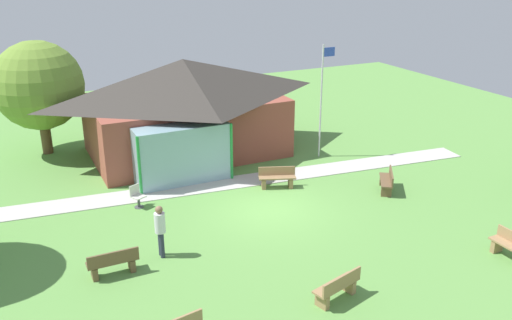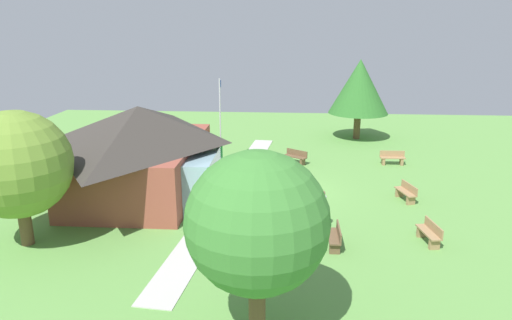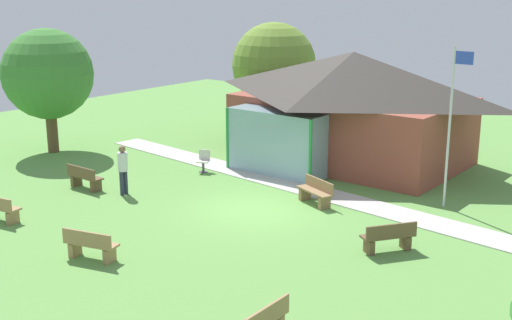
{
  "view_description": "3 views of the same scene",
  "coord_description": "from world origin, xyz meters",
  "px_view_note": "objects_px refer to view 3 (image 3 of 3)",
  "views": [
    {
      "loc": [
        -8.36,
        -16.34,
        8.95
      ],
      "look_at": [
        0.41,
        1.94,
        1.23
      ],
      "focal_mm": 38.2,
      "sensor_mm": 36.0,
      "label": 1
    },
    {
      "loc": [
        -22.96,
        -0.12,
        8.4
      ],
      "look_at": [
        0.64,
        1.58,
        1.46
      ],
      "focal_mm": 33.07,
      "sensor_mm": 36.0,
      "label": 2
    },
    {
      "loc": [
        12.7,
        -16.14,
        7.04
      ],
      "look_at": [
        -0.87,
        1.16,
        1.27
      ],
      "focal_mm": 46.99,
      "sensor_mm": 36.0,
      "label": 3
    }
  ],
  "objects_px": {
    "tree_behind_pavilion_left": "(274,65)",
    "pavilion": "(349,105)",
    "bench_mid_right": "(389,238)",
    "visitor_strolling_lawn": "(123,166)",
    "tree_west_hedge": "(48,74)",
    "bench_front_center": "(90,246)",
    "flagpole": "(451,120)",
    "bench_mid_left": "(85,178)",
    "bench_rear_near_path": "(316,192)",
    "patio_chair_west": "(204,161)"
  },
  "relations": [
    {
      "from": "tree_behind_pavilion_left",
      "to": "bench_rear_near_path",
      "type": "bearing_deg",
      "value": -46.41
    },
    {
      "from": "tree_west_hedge",
      "to": "bench_mid_left",
      "type": "bearing_deg",
      "value": -25.49
    },
    {
      "from": "flagpole",
      "to": "bench_rear_near_path",
      "type": "distance_m",
      "value": 4.9
    },
    {
      "from": "flagpole",
      "to": "tree_behind_pavilion_left",
      "type": "height_order",
      "value": "tree_behind_pavilion_left"
    },
    {
      "from": "bench_mid_left",
      "to": "tree_west_hedge",
      "type": "distance_m",
      "value": 6.81
    },
    {
      "from": "bench_mid_right",
      "to": "tree_west_hedge",
      "type": "height_order",
      "value": "tree_west_hedge"
    },
    {
      "from": "tree_west_hedge",
      "to": "tree_behind_pavilion_left",
      "type": "height_order",
      "value": "tree_behind_pavilion_left"
    },
    {
      "from": "bench_front_center",
      "to": "bench_mid_right",
      "type": "distance_m",
      "value": 7.97
    },
    {
      "from": "tree_west_hedge",
      "to": "tree_behind_pavilion_left",
      "type": "bearing_deg",
      "value": 62.3
    },
    {
      "from": "bench_mid_right",
      "to": "bench_front_center",
      "type": "bearing_deg",
      "value": 166.88
    },
    {
      "from": "bench_rear_near_path",
      "to": "bench_mid_right",
      "type": "xyz_separation_m",
      "value": [
        3.81,
        -2.23,
        0.0
      ]
    },
    {
      "from": "patio_chair_west",
      "to": "tree_behind_pavilion_left",
      "type": "height_order",
      "value": "tree_behind_pavilion_left"
    },
    {
      "from": "pavilion",
      "to": "patio_chair_west",
      "type": "bearing_deg",
      "value": -126.58
    },
    {
      "from": "tree_behind_pavilion_left",
      "to": "pavilion",
      "type": "bearing_deg",
      "value": -26.26
    },
    {
      "from": "pavilion",
      "to": "bench_mid_right",
      "type": "relative_size",
      "value": 6.49
    },
    {
      "from": "bench_front_center",
      "to": "visitor_strolling_lawn",
      "type": "height_order",
      "value": "visitor_strolling_lawn"
    },
    {
      "from": "bench_mid_left",
      "to": "flagpole",
      "type": "bearing_deg",
      "value": 28.92
    },
    {
      "from": "flagpole",
      "to": "tree_west_hedge",
      "type": "height_order",
      "value": "tree_west_hedge"
    },
    {
      "from": "bench_rear_near_path",
      "to": "pavilion",
      "type": "bearing_deg",
      "value": -48.58
    },
    {
      "from": "patio_chair_west",
      "to": "bench_front_center",
      "type": "bearing_deg",
      "value": 87.39
    },
    {
      "from": "patio_chair_west",
      "to": "tree_behind_pavilion_left",
      "type": "relative_size",
      "value": 0.16
    },
    {
      "from": "visitor_strolling_lawn",
      "to": "tree_behind_pavilion_left",
      "type": "xyz_separation_m",
      "value": [
        -2.19,
        11.61,
        2.24
      ]
    },
    {
      "from": "bench_mid_right",
      "to": "tree_west_hedge",
      "type": "xyz_separation_m",
      "value": [
        -16.72,
        1.21,
        2.97
      ]
    },
    {
      "from": "pavilion",
      "to": "bench_mid_left",
      "type": "bearing_deg",
      "value": -120.55
    },
    {
      "from": "flagpole",
      "to": "patio_chair_west",
      "type": "height_order",
      "value": "flagpole"
    },
    {
      "from": "bench_mid_right",
      "to": "tree_behind_pavilion_left",
      "type": "relative_size",
      "value": 0.28
    },
    {
      "from": "patio_chair_west",
      "to": "visitor_strolling_lawn",
      "type": "bearing_deg",
      "value": 61.38
    },
    {
      "from": "bench_rear_near_path",
      "to": "bench_front_center",
      "type": "relative_size",
      "value": 1.0
    },
    {
      "from": "bench_mid_left",
      "to": "visitor_strolling_lawn",
      "type": "bearing_deg",
      "value": 15.03
    },
    {
      "from": "bench_rear_near_path",
      "to": "bench_front_center",
      "type": "bearing_deg",
      "value": 95.55
    },
    {
      "from": "flagpole",
      "to": "bench_mid_left",
      "type": "bearing_deg",
      "value": -151.08
    },
    {
      "from": "visitor_strolling_lawn",
      "to": "pavilion",
      "type": "bearing_deg",
      "value": 156.36
    },
    {
      "from": "flagpole",
      "to": "bench_rear_near_path",
      "type": "height_order",
      "value": "flagpole"
    },
    {
      "from": "visitor_strolling_lawn",
      "to": "tree_behind_pavilion_left",
      "type": "distance_m",
      "value": 12.03
    },
    {
      "from": "flagpole",
      "to": "bench_mid_left",
      "type": "relative_size",
      "value": 3.48
    },
    {
      "from": "bench_rear_near_path",
      "to": "patio_chair_west",
      "type": "height_order",
      "value": "patio_chair_west"
    },
    {
      "from": "tree_behind_pavilion_left",
      "to": "flagpole",
      "type": "bearing_deg",
      "value": -27.72
    },
    {
      "from": "bench_mid_right",
      "to": "tree_behind_pavilion_left",
      "type": "xyz_separation_m",
      "value": [
        -11.79,
        10.61,
        2.86
      ]
    },
    {
      "from": "bench_rear_near_path",
      "to": "bench_mid_right",
      "type": "bearing_deg",
      "value": 170.76
    },
    {
      "from": "bench_mid_left",
      "to": "tree_west_hedge",
      "type": "xyz_separation_m",
      "value": [
        -5.53,
        2.64,
        2.97
      ]
    },
    {
      "from": "bench_rear_near_path",
      "to": "bench_mid_left",
      "type": "height_order",
      "value": "same"
    },
    {
      "from": "bench_rear_near_path",
      "to": "tree_behind_pavilion_left",
      "type": "xyz_separation_m",
      "value": [
        -7.98,
        8.38,
        2.86
      ]
    },
    {
      "from": "flagpole",
      "to": "patio_chair_west",
      "type": "bearing_deg",
      "value": -169.24
    },
    {
      "from": "bench_rear_near_path",
      "to": "patio_chair_west",
      "type": "distance_m",
      "value": 5.62
    },
    {
      "from": "visitor_strolling_lawn",
      "to": "tree_west_hedge",
      "type": "xyz_separation_m",
      "value": [
        -7.13,
        2.21,
        2.35
      ]
    },
    {
      "from": "bench_mid_right",
      "to": "flagpole",
      "type": "bearing_deg",
      "value": 38.71
    },
    {
      "from": "bench_mid_right",
      "to": "visitor_strolling_lawn",
      "type": "relative_size",
      "value": 0.85
    },
    {
      "from": "flagpole",
      "to": "bench_mid_right",
      "type": "distance_m",
      "value": 5.23
    },
    {
      "from": "bench_mid_left",
      "to": "tree_behind_pavilion_left",
      "type": "bearing_deg",
      "value": 92.85
    },
    {
      "from": "bench_front_center",
      "to": "tree_west_hedge",
      "type": "relative_size",
      "value": 0.29
    }
  ]
}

